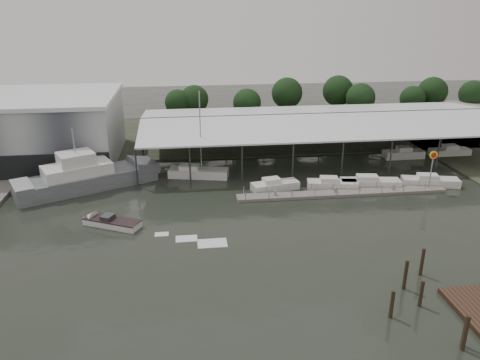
{
  "coord_description": "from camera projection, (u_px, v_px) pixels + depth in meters",
  "views": [
    {
      "loc": [
        -5.45,
        -44.83,
        23.66
      ],
      "look_at": [
        1.47,
        10.56,
        2.5
      ],
      "focal_mm": 35.0,
      "sensor_mm": 36.0,
      "label": 1
    }
  ],
  "objects": [
    {
      "name": "moored_cruiser_0",
      "position": [
        275.0,
        185.0,
        63.14
      ],
      "size": [
        6.75,
        3.5,
        1.7
      ],
      "rotation": [
        0.0,
        0.0,
        0.21
      ],
      "color": "silver",
      "rests_on": "ground"
    },
    {
      "name": "moored_cruiser_3",
      "position": [
        430.0,
        181.0,
        64.57
      ],
      "size": [
        7.88,
        3.71,
        1.7
      ],
      "rotation": [
        0.0,
        0.0,
        -0.21
      ],
      "color": "silver",
      "rests_on": "ground"
    },
    {
      "name": "floating_dock",
      "position": [
        342.0,
        193.0,
        61.55
      ],
      "size": [
        28.0,
        2.0,
        1.4
      ],
      "color": "slate",
      "rests_on": "ground"
    },
    {
      "name": "speedboat_underway",
      "position": [
        108.0,
        222.0,
        53.09
      ],
      "size": [
        16.96,
        9.53,
        2.0
      ],
      "rotation": [
        0.0,
        0.0,
        2.67
      ],
      "color": "silver",
      "rests_on": "ground"
    },
    {
      "name": "moored_cruiser_1",
      "position": [
        332.0,
        184.0,
        63.55
      ],
      "size": [
        6.99,
        3.32,
        1.7
      ],
      "rotation": [
        0.0,
        0.0,
        -0.17
      ],
      "color": "silver",
      "rests_on": "ground"
    },
    {
      "name": "grey_trawler",
      "position": [
        88.0,
        177.0,
        63.5
      ],
      "size": [
        19.44,
        12.99,
        8.84
      ],
      "rotation": [
        0.0,
        0.0,
        0.45
      ],
      "color": "slate",
      "rests_on": "ground"
    },
    {
      "name": "horizon_tree_line",
      "position": [
        331.0,
        96.0,
        95.86
      ],
      "size": [
        67.67,
        11.59,
        9.61
      ],
      "color": "#2E2014",
      "rests_on": "ground"
    },
    {
      "name": "moored_cruiser_2",
      "position": [
        370.0,
        182.0,
        64.15
      ],
      "size": [
        8.28,
        3.39,
        1.7
      ],
      "rotation": [
        0.0,
        0.0,
        -0.15
      ],
      "color": "silver",
      "rests_on": "ground"
    },
    {
      "name": "mooring_pilings",
      "position": [
        427.0,
        300.0,
        37.96
      ],
      "size": [
        5.73,
        10.23,
        3.54
      ],
      "color": "#312618",
      "rests_on": "ground"
    },
    {
      "name": "white_sailboat",
      "position": [
        198.0,
        172.0,
        67.79
      ],
      "size": [
        8.92,
        4.37,
        12.68
      ],
      "rotation": [
        0.0,
        0.0,
        -0.22
      ],
      "color": "silver",
      "rests_on": "ground"
    },
    {
      "name": "covered_boat_shed",
      "position": [
        321.0,
        118.0,
        76.39
      ],
      "size": [
        58.24,
        24.0,
        6.96
      ],
      "color": "silver",
      "rests_on": "ground"
    },
    {
      "name": "shell_fuel_sign",
      "position": [
        432.0,
        163.0,
        61.62
      ],
      "size": [
        1.1,
        0.18,
        5.55
      ],
      "color": "gray",
      "rests_on": "ground"
    },
    {
      "name": "storage_warehouse",
      "position": [
        38.0,
        128.0,
        73.27
      ],
      "size": [
        24.5,
        20.5,
        10.5
      ],
      "color": "#A3A9AD",
      "rests_on": "ground"
    },
    {
      "name": "ground",
      "position": [
        239.0,
        236.0,
        50.61
      ],
      "size": [
        200.0,
        200.0,
        0.0
      ],
      "primitive_type": "plane",
      "color": "#222820",
      "rests_on": "ground"
    },
    {
      "name": "land_strip_far",
      "position": [
        212.0,
        134.0,
        89.54
      ],
      "size": [
        140.0,
        30.0,
        0.3
      ],
      "color": "#3C4131",
      "rests_on": "ground"
    }
  ]
}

